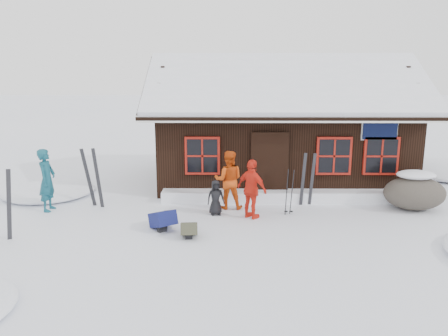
# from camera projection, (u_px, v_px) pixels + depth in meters

# --- Properties ---
(ground) EXTENTS (120.00, 120.00, 0.00)m
(ground) POSITION_uv_depth(u_px,v_px,m) (242.00, 228.00, 10.86)
(ground) COLOR white
(ground) RESTS_ON ground
(mountain_hut) EXTENTS (8.90, 6.09, 4.42)m
(mountain_hut) POSITION_uv_depth(u_px,v_px,m) (280.00, 136.00, 15.37)
(mountain_hut) COLOR black
(mountain_hut) RESTS_ON ground
(snow_drift) EXTENTS (7.60, 0.60, 0.35)m
(snow_drift) POSITION_uv_depth(u_px,v_px,m) (289.00, 196.00, 13.01)
(snow_drift) COLOR white
(snow_drift) RESTS_ON ground
(snow_mounds) EXTENTS (20.60, 13.20, 0.48)m
(snow_mounds) POSITION_uv_depth(u_px,v_px,m) (296.00, 205.00, 12.67)
(snow_mounds) COLOR white
(snow_mounds) RESTS_ON ground
(skier_teal) EXTENTS (0.43, 0.64, 1.74)m
(skier_teal) POSITION_uv_depth(u_px,v_px,m) (47.00, 180.00, 12.03)
(skier_teal) COLOR #134B5B
(skier_teal) RESTS_ON ground
(skier_orange_left) EXTENTS (0.83, 0.66, 1.65)m
(skier_orange_left) POSITION_uv_depth(u_px,v_px,m) (229.00, 180.00, 12.23)
(skier_orange_left) COLOR #CD440E
(skier_orange_left) RESTS_ON ground
(skier_orange_right) EXTENTS (0.95, 0.91, 1.58)m
(skier_orange_right) POSITION_uv_depth(u_px,v_px,m) (252.00, 189.00, 11.40)
(skier_orange_right) COLOR red
(skier_orange_right) RESTS_ON ground
(skier_crouched) EXTENTS (0.53, 0.41, 0.96)m
(skier_crouched) POSITION_uv_depth(u_px,v_px,m) (216.00, 198.00, 11.74)
(skier_crouched) COLOR black
(skier_crouched) RESTS_ON ground
(boulder) EXTENTS (1.70, 1.28, 1.00)m
(boulder) POSITION_uv_depth(u_px,v_px,m) (415.00, 192.00, 12.21)
(boulder) COLOR #544D43
(boulder) RESTS_ON ground
(ski_pair_left) EXTENTS (0.44, 0.29, 1.72)m
(ski_pair_left) POSITION_uv_depth(u_px,v_px,m) (2.00, 207.00, 9.87)
(ski_pair_left) COLOR black
(ski_pair_left) RESTS_ON ground
(ski_pair_mid) EXTENTS (0.63, 0.20, 1.74)m
(ski_pair_mid) POSITION_uv_depth(u_px,v_px,m) (93.00, 178.00, 12.42)
(ski_pair_mid) COLOR black
(ski_pair_mid) RESTS_ON ground
(ski_pair_right) EXTENTS (0.45, 0.07, 1.58)m
(ski_pair_right) POSITION_uv_depth(u_px,v_px,m) (308.00, 180.00, 12.57)
(ski_pair_right) COLOR black
(ski_pair_right) RESTS_ON ground
(ski_poles) EXTENTS (0.23, 0.11, 1.29)m
(ski_poles) POSITION_uv_depth(u_px,v_px,m) (289.00, 193.00, 11.74)
(ski_poles) COLOR black
(ski_poles) RESTS_ON ground
(backpack_blue) EXTENTS (0.77, 0.82, 0.35)m
(backpack_blue) POSITION_uv_depth(u_px,v_px,m) (163.00, 222.00, 10.72)
(backpack_blue) COLOR #131851
(backpack_blue) RESTS_ON ground
(backpack_olive) EXTENTS (0.42, 0.54, 0.28)m
(backpack_olive) POSITION_uv_depth(u_px,v_px,m) (189.00, 232.00, 10.21)
(backpack_olive) COLOR #3E3F2D
(backpack_olive) RESTS_ON ground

